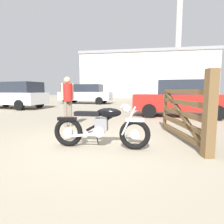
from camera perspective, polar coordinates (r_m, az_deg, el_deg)
The scene contains 8 objects.
ground_plane at distance 4.27m, azimuth -4.88°, elevation -9.93°, with size 80.00×80.00×0.00m, color gray.
vintage_motorcycle at distance 3.92m, azimuth -3.32°, elevation -4.64°, with size 2.08×0.62×0.94m.
timber_gate at distance 4.56m, azimuth 21.94°, elevation -0.30°, with size 0.65×2.51×1.60m.
bystander at distance 6.34m, azimuth -13.52°, elevation 4.72°, with size 0.31×0.39×1.66m.
red_hatchback_near at distance 9.18m, azimuth 20.30°, elevation 3.93°, with size 4.36×2.28×1.67m.
pale_sedan_back at distance 14.04m, azimuth -28.30°, elevation 4.81°, with size 4.92×2.52×1.74m.
white_estate_far at distance 17.09m, azimuth -8.47°, elevation 5.75°, with size 4.76×2.10×1.74m.
industrial_building at distance 37.76m, azimuth 10.36°, elevation 11.13°, with size 24.09×10.62×18.33m.
Camera 1 is at (1.00, -3.97, 1.23)m, focal length 29.67 mm.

